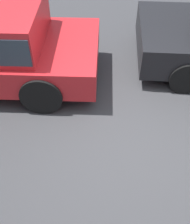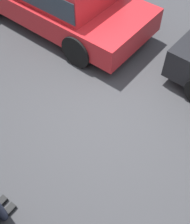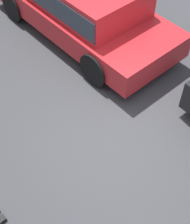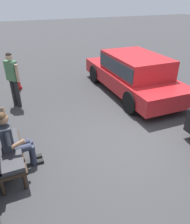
# 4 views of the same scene
# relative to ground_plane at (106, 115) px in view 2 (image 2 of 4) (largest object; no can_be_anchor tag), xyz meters

# --- Properties ---
(ground_plane) EXTENTS (60.00, 60.00, 0.00)m
(ground_plane) POSITION_rel_ground_plane_xyz_m (0.00, 0.00, 0.00)
(ground_plane) COLOR #38383A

